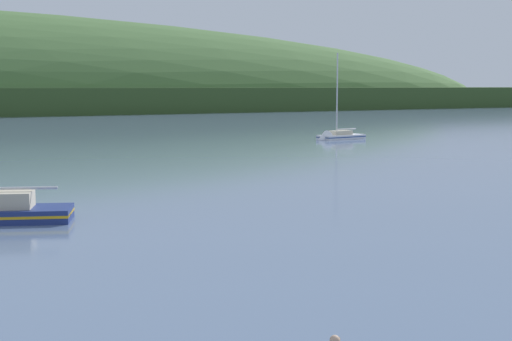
# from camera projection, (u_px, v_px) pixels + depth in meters

# --- Properties ---
(sailboat_far_left) EXTENTS (6.72, 2.85, 11.09)m
(sailboat_far_left) POSITION_uv_depth(u_px,v_px,m) (336.00, 138.00, 87.07)
(sailboat_far_left) COLOR white
(sailboat_far_left) RESTS_ON ground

